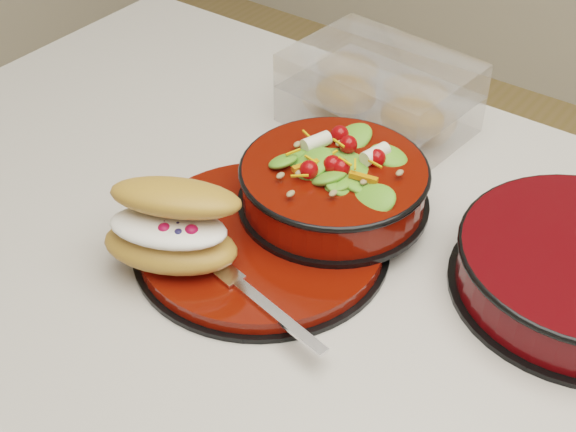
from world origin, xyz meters
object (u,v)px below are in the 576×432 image
Objects in this scene: dinner_plate at (262,241)px; croissant at (173,226)px; salad_bowl at (334,179)px; fork at (261,302)px; pastry_box at (379,95)px.

dinner_plate is 1.75× the size of croissant.
dinner_plate is at bearing -110.48° from salad_bowl.
fork reaches higher than dinner_plate.
dinner_plate is 0.10m from fork.
salad_bowl reaches higher than dinner_plate.
dinner_plate is at bearing -79.09° from pastry_box.
dinner_plate is 1.70× the size of fork.
pastry_box is (0.02, 0.36, -0.01)m from croissant.
croissant is at bearing -121.55° from dinner_plate.
salad_bowl is 0.17m from fork.
pastry_box is at bearing 62.32° from croissant.
pastry_box is (-0.03, 0.28, 0.03)m from dinner_plate.
dinner_plate is 0.10m from salad_bowl.
salad_bowl is 0.91× the size of pastry_box.
salad_bowl reaches higher than croissant.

